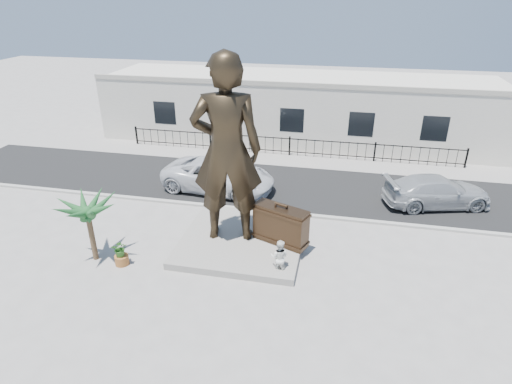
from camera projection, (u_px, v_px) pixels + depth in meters
ground at (246, 264)px, 17.39m from camera, size 100.00×100.00×0.00m
street at (278, 184)px, 24.45m from camera, size 40.00×7.00×0.01m
curb at (266, 211)px, 21.34m from camera, size 40.00×0.25×0.12m
far_sidewalk at (288, 159)px, 27.98m from camera, size 40.00×2.50×0.02m
plinth at (243, 240)px, 18.74m from camera, size 5.20×5.20×0.30m
fence at (290, 147)px, 28.43m from camera, size 22.00×0.10×1.20m
building at (298, 107)px, 31.45m from camera, size 28.00×7.00×4.40m
statue at (227, 151)px, 17.15m from camera, size 3.18×2.41×7.87m
suitcase at (281, 225)px, 17.97m from camera, size 2.45×1.57×1.65m
tourist at (279, 257)px, 16.49m from camera, size 0.76×0.61×1.49m
car_white at (219, 176)px, 23.39m from camera, size 6.43×3.55×1.70m
car_silver at (437, 191)px, 21.75m from camera, size 5.74×3.54×1.55m
worker at (222, 144)px, 28.09m from camera, size 1.12×0.71×1.66m
palm_tree at (96, 259)px, 17.72m from camera, size 1.80×1.80×3.20m
planter at (122, 260)px, 17.28m from camera, size 0.56×0.56×0.40m
shrub at (120, 249)px, 17.05m from camera, size 0.75×0.70×0.68m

